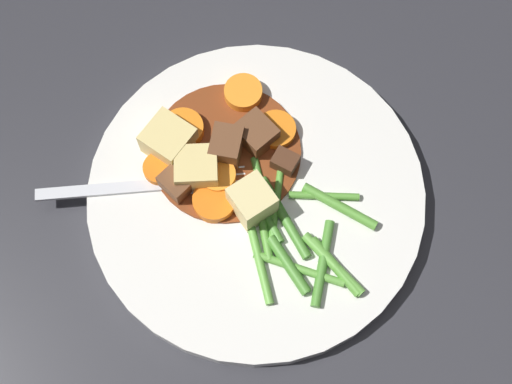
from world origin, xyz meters
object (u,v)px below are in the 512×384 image
at_px(potato_chunk_2, 252,201).
at_px(meat_chunk_2, 281,158).
at_px(potato_chunk_1, 197,169).
at_px(dinner_plate, 256,196).
at_px(carrot_slice_5, 160,169).
at_px(potato_chunk_0, 169,140).
at_px(meat_chunk_1, 177,183).
at_px(carrot_slice_4, 276,130).
at_px(carrot_slice_0, 214,201).
at_px(meat_chunk_0, 226,146).
at_px(carrot_slice_1, 218,176).
at_px(carrot_slice_2, 243,93).
at_px(carrot_slice_3, 183,129).
at_px(fork, 148,186).
at_px(meat_chunk_3, 256,134).

xyz_separation_m(potato_chunk_2, meat_chunk_2, (0.01, -0.05, -0.01)).
bearing_deg(potato_chunk_1, dinner_plate, -152.03).
relative_size(carrot_slice_5, potato_chunk_1, 0.79).
distance_m(dinner_plate, meat_chunk_2, 0.04).
xyz_separation_m(dinner_plate, potato_chunk_0, (0.08, 0.02, 0.02)).
height_order(potato_chunk_2, meat_chunk_1, potato_chunk_2).
bearing_deg(carrot_slice_5, carrot_slice_4, -113.92).
distance_m(carrot_slice_0, carrot_slice_4, 0.08).
height_order(carrot_slice_5, potato_chunk_2, potato_chunk_2).
distance_m(carrot_slice_0, potato_chunk_2, 0.03).
distance_m(carrot_slice_0, potato_chunk_1, 0.03).
relative_size(potato_chunk_2, meat_chunk_0, 1.08).
bearing_deg(carrot_slice_4, meat_chunk_1, 77.09).
height_order(carrot_slice_1, carrot_slice_2, same).
xyz_separation_m(carrot_slice_3, potato_chunk_0, (-0.00, 0.02, 0.01)).
height_order(carrot_slice_3, potato_chunk_1, potato_chunk_1).
distance_m(carrot_slice_0, carrot_slice_2, 0.10).
xyz_separation_m(meat_chunk_0, fork, (0.02, 0.07, -0.01)).
bearing_deg(meat_chunk_2, carrot_slice_1, 62.18).
bearing_deg(carrot_slice_4, carrot_slice_1, 87.10).
xyz_separation_m(dinner_plate, meat_chunk_1, (0.05, 0.04, 0.02)).
bearing_deg(carrot_slice_2, meat_chunk_3, 150.95).
bearing_deg(meat_chunk_2, potato_chunk_2, 105.24).
height_order(meat_chunk_1, meat_chunk_2, meat_chunk_1).
relative_size(carrot_slice_0, meat_chunk_3, 1.17).
bearing_deg(carrot_slice_0, carrot_slice_4, -82.90).
distance_m(potato_chunk_1, fork, 0.04).
height_order(carrot_slice_1, carrot_slice_5, carrot_slice_1).
height_order(carrot_slice_2, carrot_slice_3, same).
bearing_deg(carrot_slice_0, potato_chunk_1, -14.25).
bearing_deg(carrot_slice_5, carrot_slice_3, -70.53).
bearing_deg(carrot_slice_5, potato_chunk_1, -139.13).
bearing_deg(meat_chunk_2, carrot_slice_2, -17.04).
distance_m(dinner_plate, carrot_slice_0, 0.04).
bearing_deg(meat_chunk_2, meat_chunk_3, 0.21).
bearing_deg(potato_chunk_1, potato_chunk_2, -167.16).
height_order(dinner_plate, carrot_slice_1, carrot_slice_1).
xyz_separation_m(carrot_slice_1, carrot_slice_5, (0.04, 0.03, -0.00)).
relative_size(potato_chunk_1, meat_chunk_1, 1.38).
relative_size(meat_chunk_2, fork, 0.14).
bearing_deg(carrot_slice_1, meat_chunk_1, 57.82).
xyz_separation_m(dinner_plate, carrot_slice_5, (0.07, 0.04, 0.01)).
xyz_separation_m(potato_chunk_1, meat_chunk_2, (-0.04, -0.06, -0.01)).
height_order(carrot_slice_0, potato_chunk_1, potato_chunk_1).
relative_size(potato_chunk_1, meat_chunk_0, 1.18).
bearing_deg(carrot_slice_0, meat_chunk_2, -100.59).
bearing_deg(meat_chunk_3, potato_chunk_1, 79.24).
height_order(meat_chunk_3, fork, meat_chunk_3).
xyz_separation_m(potato_chunk_2, meat_chunk_0, (0.05, -0.02, -0.00)).
xyz_separation_m(dinner_plate, potato_chunk_2, (-0.01, 0.01, 0.03)).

